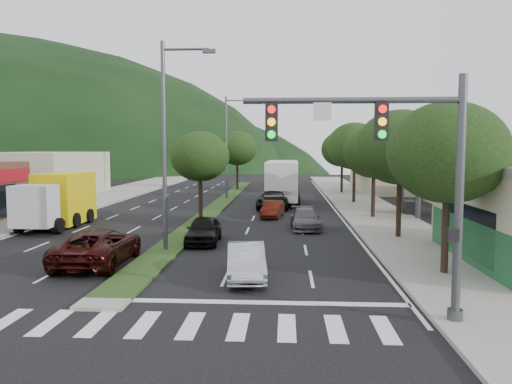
# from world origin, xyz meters

# --- Properties ---
(ground) EXTENTS (160.00, 160.00, 0.00)m
(ground) POSITION_xyz_m (0.00, 0.00, 0.00)
(ground) COLOR black
(ground) RESTS_ON ground
(sidewalk_right) EXTENTS (5.00, 90.00, 0.15)m
(sidewalk_right) POSITION_xyz_m (12.50, 25.00, 0.07)
(sidewalk_right) COLOR gray
(sidewalk_right) RESTS_ON ground
(sidewalk_left) EXTENTS (6.00, 90.00, 0.15)m
(sidewalk_left) POSITION_xyz_m (-13.00, 25.00, 0.07)
(sidewalk_left) COLOR gray
(sidewalk_left) RESTS_ON ground
(median) EXTENTS (1.60, 56.00, 0.12)m
(median) POSITION_xyz_m (0.00, 28.00, 0.06)
(median) COLOR #1C3814
(median) RESTS_ON ground
(crosswalk) EXTENTS (19.00, 2.20, 0.01)m
(crosswalk) POSITION_xyz_m (0.00, -2.00, 0.01)
(crosswalk) COLOR silver
(crosswalk) RESTS_ON ground
(traffic_signal) EXTENTS (6.12, 0.40, 7.00)m
(traffic_signal) POSITION_xyz_m (9.03, -1.54, 4.65)
(traffic_signal) COLOR #47494C
(traffic_signal) RESTS_ON ground
(gas_canopy) EXTENTS (12.20, 8.20, 5.25)m
(gas_canopy) POSITION_xyz_m (19.00, 22.00, 4.65)
(gas_canopy) COLOR silver
(gas_canopy) RESTS_ON ground
(bldg_left_far) EXTENTS (9.00, 14.00, 4.60)m
(bldg_left_far) POSITION_xyz_m (-19.00, 34.00, 2.30)
(bldg_left_far) COLOR #BAB493
(bldg_left_far) RESTS_ON ground
(bldg_right_far) EXTENTS (10.00, 16.00, 5.20)m
(bldg_right_far) POSITION_xyz_m (19.50, 44.00, 2.60)
(bldg_right_far) COLOR #BAB493
(bldg_right_far) RESTS_ON ground
(tree_r_a) EXTENTS (4.60, 4.60, 6.63)m
(tree_r_a) POSITION_xyz_m (12.00, 4.00, 4.82)
(tree_r_a) COLOR black
(tree_r_a) RESTS_ON sidewalk_right
(tree_r_b) EXTENTS (4.80, 4.80, 6.94)m
(tree_r_b) POSITION_xyz_m (12.00, 12.00, 5.04)
(tree_r_b) COLOR black
(tree_r_b) RESTS_ON sidewalk_right
(tree_r_c) EXTENTS (4.40, 4.40, 6.48)m
(tree_r_c) POSITION_xyz_m (12.00, 20.00, 4.75)
(tree_r_c) COLOR black
(tree_r_c) RESTS_ON sidewalk_right
(tree_r_d) EXTENTS (5.00, 5.00, 7.17)m
(tree_r_d) POSITION_xyz_m (12.00, 30.00, 5.18)
(tree_r_d) COLOR black
(tree_r_d) RESTS_ON sidewalk_right
(tree_r_e) EXTENTS (4.60, 4.60, 6.71)m
(tree_r_e) POSITION_xyz_m (12.00, 40.00, 4.89)
(tree_r_e) COLOR black
(tree_r_e) RESTS_ON sidewalk_right
(tree_med_near) EXTENTS (4.00, 4.00, 6.02)m
(tree_med_near) POSITION_xyz_m (0.00, 18.00, 4.43)
(tree_med_near) COLOR black
(tree_med_near) RESTS_ON median
(tree_med_far) EXTENTS (4.80, 4.80, 6.94)m
(tree_med_far) POSITION_xyz_m (0.00, 44.00, 5.01)
(tree_med_far) COLOR black
(tree_med_far) RESTS_ON median
(streetlight_near) EXTENTS (2.60, 0.25, 10.00)m
(streetlight_near) POSITION_xyz_m (0.21, 8.00, 5.58)
(streetlight_near) COLOR #47494C
(streetlight_near) RESTS_ON ground
(streetlight_mid) EXTENTS (2.60, 0.25, 10.00)m
(streetlight_mid) POSITION_xyz_m (0.21, 33.00, 5.58)
(streetlight_mid) COLOR #47494C
(streetlight_mid) RESTS_ON ground
(sedan_silver) EXTENTS (1.81, 4.15, 1.33)m
(sedan_silver) POSITION_xyz_m (4.30, 3.16, 0.66)
(sedan_silver) COLOR #B2B5BB
(sedan_silver) RESTS_ON ground
(suv_maroon) EXTENTS (2.69, 5.65, 1.56)m
(suv_maroon) POSITION_xyz_m (-2.23, 5.14, 0.78)
(suv_maroon) COLOR black
(suv_maroon) RESTS_ON ground
(car_queue_a) EXTENTS (1.76, 4.13, 1.39)m
(car_queue_a) POSITION_xyz_m (1.50, 10.19, 0.70)
(car_queue_a) COLOR black
(car_queue_a) RESTS_ON ground
(car_queue_b) EXTENTS (1.95, 4.39, 1.25)m
(car_queue_b) POSITION_xyz_m (7.01, 15.19, 0.63)
(car_queue_b) COLOR #4D4D52
(car_queue_b) RESTS_ON ground
(car_queue_c) EXTENTS (1.75, 3.78, 1.20)m
(car_queue_c) POSITION_xyz_m (4.87, 20.19, 0.60)
(car_queue_c) COLOR #44140B
(car_queue_c) RESTS_ON ground
(car_queue_d) EXTENTS (2.80, 5.55, 1.50)m
(car_queue_d) POSITION_xyz_m (4.83, 25.19, 0.75)
(car_queue_d) COLOR black
(car_queue_d) RESTS_ON ground
(car_queue_e) EXTENTS (1.96, 4.51, 1.51)m
(car_queue_e) POSITION_xyz_m (5.52, 30.19, 0.76)
(car_queue_e) COLOR #535358
(car_queue_e) RESTS_ON ground
(box_truck) EXTENTS (2.82, 6.95, 3.40)m
(box_truck) POSITION_xyz_m (-8.59, 15.16, 1.61)
(box_truck) COLOR silver
(box_truck) RESTS_ON ground
(motorhome) EXTENTS (3.26, 9.97, 3.81)m
(motorhome) POSITION_xyz_m (5.50, 30.16, 2.03)
(motorhome) COLOR silver
(motorhome) RESTS_ON ground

